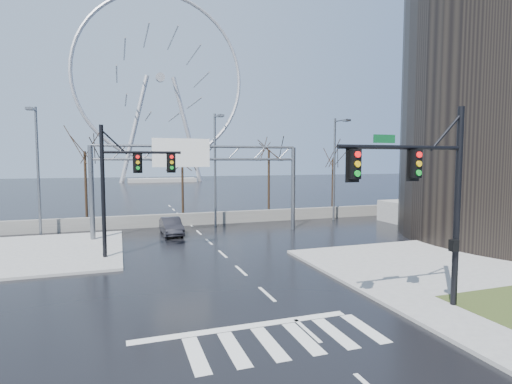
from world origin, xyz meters
name	(u,v)px	position (x,y,z in m)	size (l,w,h in m)	color
ground	(267,294)	(0.00, 0.00, 0.00)	(260.00, 260.00, 0.00)	black
sidewalk_right_ext	(418,263)	(10.00, 2.00, 0.07)	(12.00, 10.00, 0.15)	gray
sidewalk_far	(40,252)	(-11.00, 12.00, 0.07)	(10.00, 12.00, 0.15)	gray
barrier_wall	(190,219)	(0.00, 20.00, 0.55)	(52.00, 0.50, 1.10)	slate
signal_mast_near	(431,188)	(5.14, -4.04, 4.87)	(5.52, 0.41, 8.00)	black
signal_mast_far	(123,179)	(-5.87, 8.96, 4.83)	(4.72, 0.41, 8.00)	black
sign_gantry	(196,170)	(-0.38, 14.96, 5.18)	(16.36, 0.40, 7.60)	slate
streetlight_left	(37,161)	(-12.00, 18.16, 5.89)	(0.50, 2.55, 10.00)	slate
streetlight_mid	(216,161)	(2.00, 18.16, 5.89)	(0.50, 2.55, 10.00)	slate
streetlight_right	(336,161)	(14.00, 18.16, 5.89)	(0.50, 2.55, 10.00)	slate
tree_left	(85,160)	(-9.00, 23.50, 5.98)	(3.75, 3.75, 7.50)	black
tree_center	(182,168)	(0.00, 24.50, 5.17)	(3.25, 3.25, 6.50)	black
tree_right	(269,157)	(9.00, 23.50, 6.22)	(3.90, 3.90, 7.80)	black
tree_far_right	(333,165)	(17.00, 24.00, 5.41)	(3.40, 3.40, 6.80)	black
ferris_wheel	(160,85)	(5.00, 95.00, 26.13)	(45.00, 6.00, 50.91)	gray
car	(171,226)	(-2.25, 15.76, 0.68)	(1.44, 4.13, 1.36)	black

